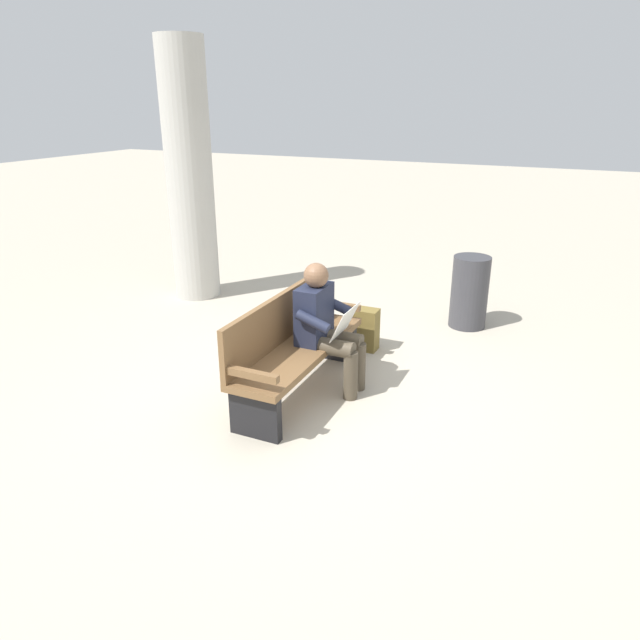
% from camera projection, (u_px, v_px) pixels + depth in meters
% --- Properties ---
extents(ground_plane, '(40.00, 40.00, 0.00)m').
position_uv_depth(ground_plane, '(301.00, 392.00, 5.29)').
color(ground_plane, '#B7AD99').
extents(bench_near, '(1.80, 0.50, 0.90)m').
position_uv_depth(bench_near, '(293.00, 345.00, 5.15)').
color(bench_near, brown).
rests_on(bench_near, ground).
extents(person_seated, '(0.57, 0.58, 1.18)m').
position_uv_depth(person_seated, '(326.00, 324.00, 5.16)').
color(person_seated, '#1E2338').
rests_on(person_seated, ground).
extents(backpack, '(0.22, 0.35, 0.45)m').
position_uv_depth(backpack, '(362.00, 329.00, 6.15)').
color(backpack, brown).
rests_on(backpack, ground).
extents(support_pillar, '(0.59, 0.59, 3.21)m').
position_uv_depth(support_pillar, '(189.00, 174.00, 7.35)').
color(support_pillar, '#B2AFA8').
rests_on(support_pillar, ground).
extents(trash_bin, '(0.42, 0.42, 0.84)m').
position_uv_depth(trash_bin, '(469.00, 292.00, 6.69)').
color(trash_bin, '#38383D').
rests_on(trash_bin, ground).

